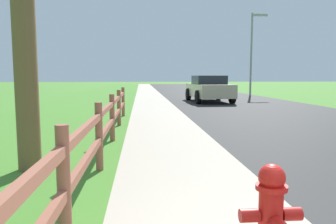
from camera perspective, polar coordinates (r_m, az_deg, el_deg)
ground_plane at (r=26.49m, az=-1.27°, el=3.19°), size 120.00×120.00×0.00m
road_asphalt at (r=28.90m, az=5.44°, el=3.43°), size 7.00×66.00×0.01m
curb_concrete at (r=28.47m, az=-7.57°, el=3.36°), size 6.00×66.00×0.01m
grass_verge at (r=28.58m, az=-10.58°, el=3.32°), size 5.00×66.00×0.00m
fire_hydrant at (r=2.61m, az=17.64°, el=-16.80°), size 0.46×0.39×0.78m
rail_fence at (r=6.05m, az=-10.69°, el=-1.56°), size 0.11×11.31×1.03m
parked_suv_beige at (r=18.30m, az=7.18°, el=4.10°), size 2.20×4.30×1.46m
street_lamp at (r=24.58m, az=14.67°, el=11.02°), size 1.17×0.20×5.91m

